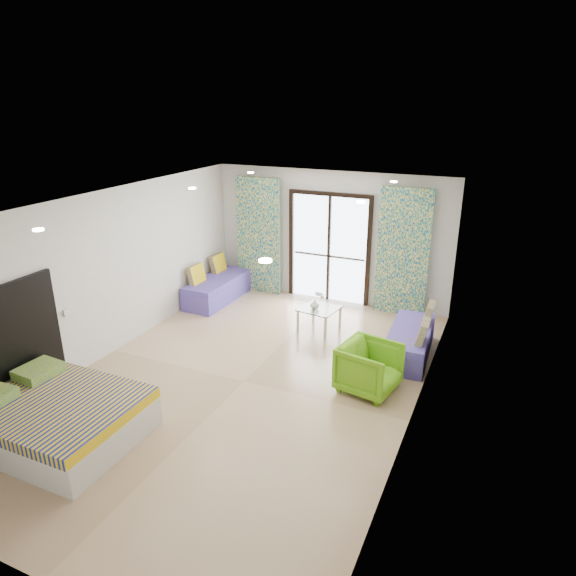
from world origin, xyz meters
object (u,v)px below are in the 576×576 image
at_px(coffee_table, 319,310).
at_px(armchair, 369,366).
at_px(daybed_left, 217,288).
at_px(daybed_right, 410,341).
at_px(bed, 58,418).

height_order(coffee_table, armchair, armchair).
bearing_deg(armchair, daybed_left, 71.37).
relative_size(daybed_right, armchair, 2.11).
height_order(daybed_left, daybed_right, daybed_left).
bearing_deg(coffee_table, daybed_left, 168.18).
height_order(bed, daybed_left, daybed_left).
bearing_deg(daybed_right, armchair, -107.30).
relative_size(bed, daybed_right, 1.15).
xyz_separation_m(daybed_left, armchair, (3.90, -2.19, 0.13)).
xyz_separation_m(daybed_right, armchair, (-0.33, -1.34, 0.15)).
bearing_deg(daybed_left, bed, -81.41).
bearing_deg(bed, coffee_table, 66.86).
bearing_deg(daybed_left, armchair, -28.20).
relative_size(daybed_right, coffee_table, 2.24).
relative_size(bed, armchair, 2.42).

